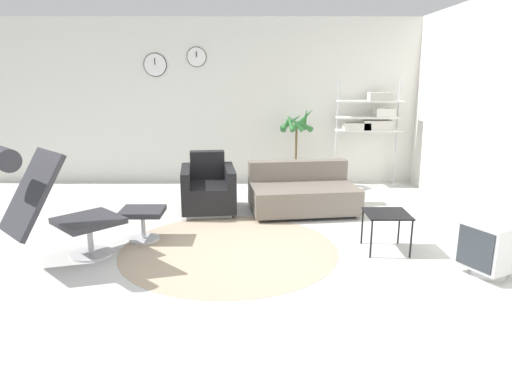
# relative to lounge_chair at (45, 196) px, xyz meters

# --- Properties ---
(ground_plane) EXTENTS (12.00, 12.00, 0.00)m
(ground_plane) POSITION_rel_lounge_chair_xyz_m (1.69, 0.51, -0.73)
(ground_plane) COLOR silver
(wall_back) EXTENTS (12.00, 0.09, 2.80)m
(wall_back) POSITION_rel_lounge_chair_xyz_m (1.68, 3.76, 0.67)
(wall_back) COLOR silver
(wall_back) RESTS_ON ground_plane
(round_rug) EXTENTS (2.39, 2.39, 0.01)m
(round_rug) POSITION_rel_lounge_chair_xyz_m (1.75, 0.45, -0.73)
(round_rug) COLOR tan
(round_rug) RESTS_ON ground_plane
(lounge_chair) EXTENTS (1.21, 1.21, 1.26)m
(lounge_chair) POSITION_rel_lounge_chair_xyz_m (0.00, 0.00, 0.00)
(lounge_chair) COLOR #BCBCC1
(lounge_chair) RESTS_ON ground_plane
(ottoman) EXTENTS (0.48, 0.41, 0.37)m
(ottoman) POSITION_rel_lounge_chair_xyz_m (0.74, 0.75, -0.45)
(ottoman) COLOR #BCBCC1
(ottoman) RESTS_ON ground_plane
(armchair_red) EXTENTS (0.83, 0.94, 0.80)m
(armchair_red) POSITION_rel_lounge_chair_xyz_m (1.38, 1.92, -0.43)
(armchair_red) COLOR silver
(armchair_red) RESTS_ON ground_plane
(couch_low) EXTENTS (1.54, 1.11, 0.66)m
(couch_low) POSITION_rel_lounge_chair_xyz_m (2.70, 1.91, -0.49)
(couch_low) COLOR black
(couch_low) RESTS_ON ground_plane
(side_table) EXTENTS (0.46, 0.46, 0.43)m
(side_table) POSITION_rel_lounge_chair_xyz_m (3.46, 0.42, -0.34)
(side_table) COLOR black
(side_table) RESTS_ON ground_plane
(crt_television) EXTENTS (0.60, 0.59, 0.53)m
(crt_television) POSITION_rel_lounge_chair_xyz_m (4.29, -0.21, -0.45)
(crt_television) COLOR #B7B7B7
(crt_television) RESTS_ON ground_plane
(potted_plant) EXTENTS (0.61, 0.61, 1.36)m
(potted_plant) POSITION_rel_lounge_chair_xyz_m (2.73, 3.31, 0.03)
(potted_plant) COLOR brown
(potted_plant) RESTS_ON ground_plane
(shelf_unit) EXTENTS (1.09, 0.28, 1.79)m
(shelf_unit) POSITION_rel_lounge_chair_xyz_m (4.01, 3.45, 0.44)
(shelf_unit) COLOR #BCBCC1
(shelf_unit) RESTS_ON ground_plane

